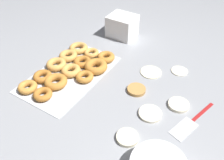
{
  "coord_description": "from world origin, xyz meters",
  "views": [
    {
      "loc": [
        0.74,
        0.34,
        0.75
      ],
      "look_at": [
        0.03,
        -0.1,
        0.04
      ],
      "focal_mm": 38.0,
      "sensor_mm": 36.0,
      "label": 1
    }
  ],
  "objects_px": {
    "pancake_0": "(127,137)",
    "donut_tray": "(71,69)",
    "pancake_2": "(151,72)",
    "container_stack": "(122,26)",
    "pancake_5": "(136,90)",
    "spatula": "(188,125)",
    "pancake_3": "(180,71)",
    "pancake_4": "(179,105)",
    "pancake_1": "(150,113)"
  },
  "relations": [
    {
      "from": "pancake_0",
      "to": "spatula",
      "type": "height_order",
      "value": "pancake_0"
    },
    {
      "from": "pancake_0",
      "to": "pancake_4",
      "type": "xyz_separation_m",
      "value": [
        -0.26,
        0.11,
        -0.0
      ]
    },
    {
      "from": "pancake_1",
      "to": "pancake_3",
      "type": "bearing_deg",
      "value": 179.13
    },
    {
      "from": "pancake_0",
      "to": "donut_tray",
      "type": "distance_m",
      "value": 0.48
    },
    {
      "from": "pancake_2",
      "to": "spatula",
      "type": "distance_m",
      "value": 0.35
    },
    {
      "from": "pancake_5",
      "to": "container_stack",
      "type": "bearing_deg",
      "value": -142.58
    },
    {
      "from": "pancake_2",
      "to": "pancake_3",
      "type": "xyz_separation_m",
      "value": [
        -0.09,
        0.12,
        0.0
      ]
    },
    {
      "from": "pancake_2",
      "to": "pancake_5",
      "type": "bearing_deg",
      "value": -0.01
    },
    {
      "from": "pancake_2",
      "to": "container_stack",
      "type": "bearing_deg",
      "value": -128.1
    },
    {
      "from": "pancake_0",
      "to": "container_stack",
      "type": "distance_m",
      "value": 0.77
    },
    {
      "from": "pancake_2",
      "to": "donut_tray",
      "type": "xyz_separation_m",
      "value": [
        0.2,
        -0.35,
        0.01
      ]
    },
    {
      "from": "pancake_5",
      "to": "spatula",
      "type": "bearing_deg",
      "value": 76.2
    },
    {
      "from": "pancake_2",
      "to": "container_stack",
      "type": "distance_m",
      "value": 0.4
    },
    {
      "from": "pancake_4",
      "to": "donut_tray",
      "type": "distance_m",
      "value": 0.55
    },
    {
      "from": "pancake_0",
      "to": "pancake_5",
      "type": "distance_m",
      "value": 0.27
    },
    {
      "from": "container_stack",
      "to": "pancake_5",
      "type": "bearing_deg",
      "value": 37.42
    },
    {
      "from": "pancake_2",
      "to": "pancake_0",
      "type": "bearing_deg",
      "value": 12.61
    },
    {
      "from": "pancake_1",
      "to": "spatula",
      "type": "bearing_deg",
      "value": 100.8
    },
    {
      "from": "container_stack",
      "to": "pancake_1",
      "type": "bearing_deg",
      "value": 40.33
    },
    {
      "from": "pancake_2",
      "to": "pancake_4",
      "type": "xyz_separation_m",
      "value": [
        0.15,
        0.2,
        0.0
      ]
    },
    {
      "from": "pancake_1",
      "to": "pancake_5",
      "type": "distance_m",
      "value": 0.15
    },
    {
      "from": "pancake_4",
      "to": "pancake_5",
      "type": "relative_size",
      "value": 1.06
    },
    {
      "from": "pancake_0",
      "to": "spatula",
      "type": "bearing_deg",
      "value": 136.49
    },
    {
      "from": "pancake_1",
      "to": "pancake_3",
      "type": "xyz_separation_m",
      "value": [
        -0.34,
        0.01,
        -0.0
      ]
    },
    {
      "from": "pancake_0",
      "to": "pancake_3",
      "type": "xyz_separation_m",
      "value": [
        -0.5,
        0.03,
        -0.0
      ]
    },
    {
      "from": "pancake_1",
      "to": "donut_tray",
      "type": "height_order",
      "value": "donut_tray"
    },
    {
      "from": "container_stack",
      "to": "spatula",
      "type": "xyz_separation_m",
      "value": [
        0.47,
        0.58,
        -0.06
      ]
    },
    {
      "from": "pancake_3",
      "to": "pancake_2",
      "type": "bearing_deg",
      "value": -54.49
    },
    {
      "from": "pancake_5",
      "to": "container_stack",
      "type": "height_order",
      "value": "container_stack"
    },
    {
      "from": "pancake_3",
      "to": "container_stack",
      "type": "xyz_separation_m",
      "value": [
        -0.16,
        -0.43,
        0.06
      ]
    },
    {
      "from": "pancake_0",
      "to": "pancake_5",
      "type": "relative_size",
      "value": 1.0
    },
    {
      "from": "pancake_0",
      "to": "container_stack",
      "type": "height_order",
      "value": "container_stack"
    },
    {
      "from": "pancake_5",
      "to": "pancake_0",
      "type": "bearing_deg",
      "value": 20.26
    },
    {
      "from": "pancake_0",
      "to": "donut_tray",
      "type": "xyz_separation_m",
      "value": [
        -0.21,
        -0.44,
        0.01
      ]
    },
    {
      "from": "pancake_3",
      "to": "pancake_5",
      "type": "height_order",
      "value": "pancake_5"
    },
    {
      "from": "pancake_2",
      "to": "container_stack",
      "type": "relative_size",
      "value": 0.67
    },
    {
      "from": "pancake_4",
      "to": "container_stack",
      "type": "bearing_deg",
      "value": -127.59
    },
    {
      "from": "pancake_4",
      "to": "container_stack",
      "type": "xyz_separation_m",
      "value": [
        -0.39,
        -0.51,
        0.06
      ]
    },
    {
      "from": "pancake_2",
      "to": "spatula",
      "type": "bearing_deg",
      "value": 49.51
    },
    {
      "from": "donut_tray",
      "to": "spatula",
      "type": "height_order",
      "value": "donut_tray"
    },
    {
      "from": "pancake_5",
      "to": "donut_tray",
      "type": "height_order",
      "value": "donut_tray"
    },
    {
      "from": "pancake_3",
      "to": "donut_tray",
      "type": "bearing_deg",
      "value": -58.11
    },
    {
      "from": "pancake_5",
      "to": "spatula",
      "type": "relative_size",
      "value": 0.32
    },
    {
      "from": "donut_tray",
      "to": "pancake_5",
      "type": "bearing_deg",
      "value": 96.95
    },
    {
      "from": "pancake_5",
      "to": "spatula",
      "type": "height_order",
      "value": "pancake_5"
    },
    {
      "from": "pancake_0",
      "to": "pancake_5",
      "type": "xyz_separation_m",
      "value": [
        -0.25,
        -0.09,
        0.0
      ]
    },
    {
      "from": "pancake_3",
      "to": "pancake_4",
      "type": "relative_size",
      "value": 0.92
    },
    {
      "from": "pancake_1",
      "to": "container_stack",
      "type": "xyz_separation_m",
      "value": [
        -0.5,
        -0.42,
        0.06
      ]
    },
    {
      "from": "donut_tray",
      "to": "spatula",
      "type": "xyz_separation_m",
      "value": [
        0.02,
        0.61,
        -0.02
      ]
    },
    {
      "from": "pancake_5",
      "to": "spatula",
      "type": "distance_m",
      "value": 0.27
    }
  ]
}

